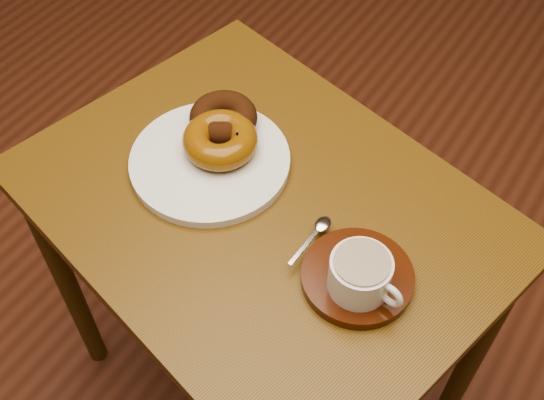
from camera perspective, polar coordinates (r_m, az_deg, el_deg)
The scene contains 7 objects.
cafe_table at distance 1.15m, azimuth -0.84°, elevation -3.61°, with size 0.85×0.71×0.69m.
donut_plate at distance 1.11m, azimuth -5.21°, elevation 3.27°, with size 0.26×0.26×0.02m, color white.
donut_cinnamon at distance 1.13m, azimuth -4.09°, elevation 6.92°, with size 0.11×0.11×0.04m, color #391A0B.
donut_caramel at distance 1.10m, azimuth -4.36°, elevation 5.03°, with size 0.16×0.16×0.05m.
saucer at distance 0.98m, azimuth 7.14°, elevation -6.41°, with size 0.16×0.16×0.02m, color #3D1708.
coffee_cup at distance 0.94m, azimuth 7.45°, elevation -6.18°, with size 0.11×0.09×0.06m.
teaspoon at distance 1.01m, azimuth 3.98°, elevation -2.39°, with size 0.02×0.10×0.01m.
Camera 1 is at (0.53, -0.24, 1.53)m, focal length 45.00 mm.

